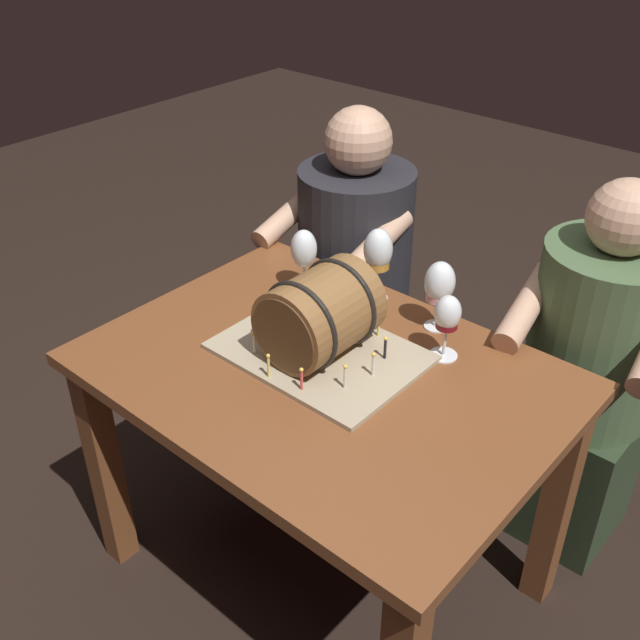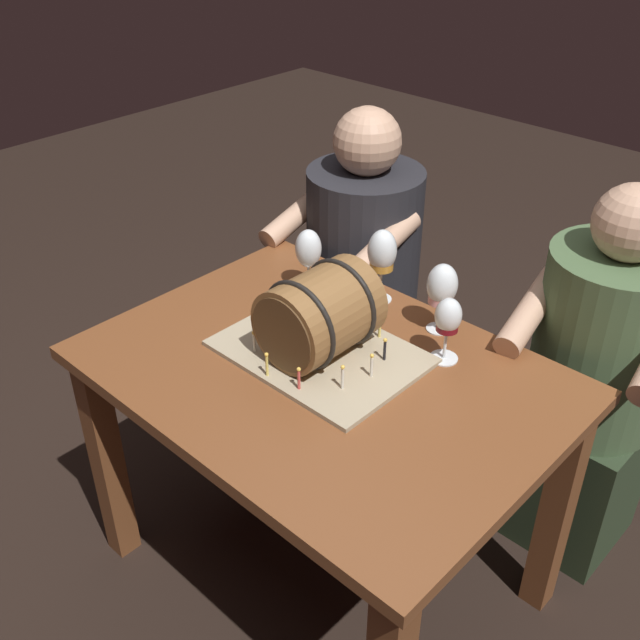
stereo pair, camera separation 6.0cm
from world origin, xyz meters
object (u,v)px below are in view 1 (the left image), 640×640
object	(u,v)px
wine_glass_empty	(304,250)
person_seated_left	(354,282)
wine_glass_red	(447,316)
person_seated_right	(585,383)
barrel_cake	(320,319)
wine_glass_amber	(378,253)
dining_table	(325,410)
wine_glass_rose	(440,285)

from	to	relation	value
wine_glass_empty	person_seated_left	size ratio (longest dim) A/B	0.16
wine_glass_red	person_seated_right	bearing A→B (deg)	60.36
barrel_cake	wine_glass_amber	distance (m)	0.31
person_seated_right	wine_glass_red	bearing A→B (deg)	-119.64
dining_table	person_seated_right	bearing A→B (deg)	56.71
wine_glass_red	wine_glass_rose	bearing A→B (deg)	132.15
wine_glass_red	person_seated_right	distance (m)	0.56
barrel_cake	wine_glass_red	bearing A→B (deg)	39.52
wine_glass_amber	wine_glass_empty	distance (m)	0.21
wine_glass_red	person_seated_left	xyz separation A→B (m)	(-0.60, 0.40, -0.31)
barrel_cake	person_seated_right	distance (m)	0.81
wine_glass_rose	wine_glass_red	bearing A→B (deg)	-47.85
wine_glass_red	wine_glass_empty	size ratio (longest dim) A/B	0.93
dining_table	barrel_cake	size ratio (longest dim) A/B	2.32
wine_glass_empty	person_seated_right	bearing A→B (deg)	29.00
dining_table	wine_glass_red	world-z (taller)	wine_glass_red
wine_glass_red	wine_glass_amber	world-z (taller)	wine_glass_amber
barrel_cake	person_seated_left	xyz separation A→B (m)	(-0.37, 0.60, -0.30)
dining_table	wine_glass_rose	bearing A→B (deg)	72.91
wine_glass_amber	person_seated_right	world-z (taller)	person_seated_right
dining_table	wine_glass_rose	size ratio (longest dim) A/B	5.89
dining_table	barrel_cake	xyz separation A→B (m)	(-0.05, 0.04, 0.23)
wine_glass_amber	wine_glass_rose	xyz separation A→B (m)	(0.20, -0.01, -0.02)
dining_table	barrel_cake	bearing A→B (deg)	141.85
person_seated_left	person_seated_right	world-z (taller)	person_seated_left
barrel_cake	person_seated_left	world-z (taller)	person_seated_left
barrel_cake	wine_glass_rose	world-z (taller)	barrel_cake
wine_glass_empty	wine_glass_rose	size ratio (longest dim) A/B	0.97
dining_table	person_seated_left	world-z (taller)	person_seated_left
dining_table	person_seated_right	xyz separation A→B (m)	(0.42, 0.63, -0.08)
barrel_cake	person_seated_right	world-z (taller)	person_seated_right
barrel_cake	wine_glass_amber	world-z (taller)	barrel_cake
person_seated_left	wine_glass_empty	bearing A→B (deg)	-71.68
wine_glass_empty	person_seated_right	world-z (taller)	person_seated_right
wine_glass_empty	wine_glass_red	bearing A→B (deg)	-1.60
dining_table	barrel_cake	world-z (taller)	barrel_cake
wine_glass_rose	person_seated_right	size ratio (longest dim) A/B	0.17
wine_glass_empty	barrel_cake	bearing A→B (deg)	-40.89
dining_table	wine_glass_amber	xyz separation A→B (m)	(-0.10, 0.34, 0.27)
barrel_cake	wine_glass_red	size ratio (longest dim) A/B	2.83
dining_table	person_seated_left	bearing A→B (deg)	123.25
dining_table	wine_glass_rose	distance (m)	0.43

